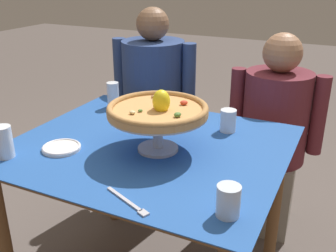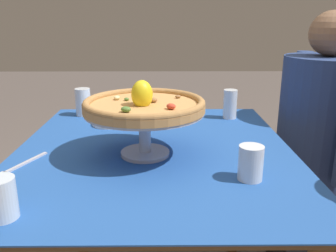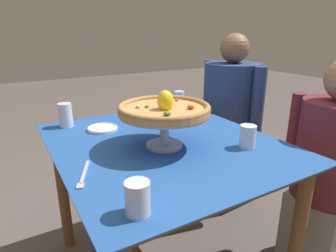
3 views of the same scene
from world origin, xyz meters
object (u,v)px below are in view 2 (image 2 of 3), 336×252
Objects in this scene: dinner_fork at (20,165)px; water_glass_front_left at (83,104)px; pizza at (144,104)px; water_glass_back_left at (230,106)px; side_plate at (110,122)px; diner_left at (317,149)px; water_glass_back_right at (250,165)px; water_glass_front_right at (1,201)px; pizza_stand at (145,122)px.

water_glass_front_left is at bearing 173.45° from dinner_fork.
dinner_fork is at bearing -76.31° from pizza.
water_glass_back_left is at bearing 85.35° from water_glass_front_left.
dinner_fork is at bearing -25.73° from side_plate.
water_glass_front_left is 0.10× the size of diner_left.
side_plate is (-0.55, -0.48, -0.03)m from water_glass_back_right.
water_glass_front_right is 0.64× the size of side_plate.
water_glass_back_left is 0.46m from diner_left.
water_glass_back_left reaches higher than side_plate.
pizza is 0.59m from water_glass_back_left.
water_glass_back_right reaches higher than water_glass_front_right.
side_plate is at bearing -154.51° from pizza_stand.
dinner_fork is at bearing -6.55° from water_glass_front_left.
side_plate is at bearing -138.80° from water_glass_back_right.
pizza_stand is at bearing -61.02° from diner_left.
water_glass_front_left is at bearing -148.02° from pizza_stand.
water_glass_front_left is (-0.90, -0.01, 0.01)m from water_glass_front_right.
diner_left is at bearing 119.05° from pizza.
dinner_fork is (0.45, -0.22, -0.01)m from side_plate.
water_glass_back_right is 0.08× the size of diner_left.
water_glass_back_left is 1.03× the size of water_glass_front_left.
pizza is at bearing 25.39° from side_plate.
water_glass_front_left is at bearing -94.65° from water_glass_back_left.
water_glass_back_right is at bearing 41.20° from side_plate.
side_plate is (0.10, -0.53, -0.05)m from water_glass_back_left.
pizza is at bearing -121.73° from water_glass_back_right.
dinner_fork is (-0.30, -0.07, -0.04)m from water_glass_front_right.
diner_left is (-0.62, 0.47, -0.19)m from water_glass_back_right.
side_plate is 0.50m from dinner_fork.
water_glass_back_left is 0.93m from dinner_fork.
water_glass_back_right is at bearing -4.75° from water_glass_back_left.
diner_left is (0.07, 1.09, -0.20)m from water_glass_front_left.
water_glass_back_left is at bearing 100.31° from side_plate.
water_glass_front_left is at bearing -179.61° from water_glass_front_right.
pizza_stand is 0.41m from dinner_fork.
water_glass_back_left is 0.67× the size of dinner_fork.
diner_left reaches higher than water_glass_back_left.
diner_left is at bearing 143.10° from water_glass_back_right.
water_glass_front_right is 0.31m from dinner_fork.
water_glass_back_right is at bearing 58.27° from pizza.
dinner_fork is at bearing -98.04° from water_glass_back_right.
water_glass_back_left is at bearing 141.17° from pizza.
pizza is 0.43m from dinner_fork.
dinner_fork is 0.16× the size of diner_left.
water_glass_back_right is at bearing 81.96° from dinner_fork.
pizza reaches higher than side_plate.
water_glass_back_right reaches higher than side_plate.
side_plate is 0.79× the size of dinner_fork.
diner_left is (-0.53, 1.16, -0.15)m from dinner_fork.
water_glass_front_right is 0.90m from water_glass_front_left.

